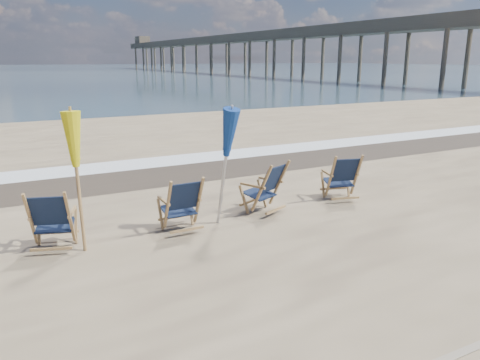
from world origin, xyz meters
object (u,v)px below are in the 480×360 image
Objects in this scene: umbrella_blue at (224,136)px; fishing_pier at (242,49)px; beach_chair_2 at (279,185)px; beach_chair_3 at (357,177)px; umbrella_yellow at (75,147)px; beach_chair_1 at (199,203)px; beach_chair_0 at (70,220)px.

fishing_pier reaches higher than umbrella_blue.
beach_chair_2 is 0.49× the size of umbrella_blue.
beach_chair_2 is 1.02× the size of beach_chair_3.
beach_chair_3 is (1.83, -0.21, -0.01)m from beach_chair_2.
beach_chair_3 is at bearing 0.65° from umbrella_yellow.
beach_chair_2 is at bearing 9.38° from beach_chair_3.
fishing_pier is at bearing -100.26° from beach_chair_3.
beach_chair_1 is 81.49m from fishing_pier.
umbrella_blue reaches higher than beach_chair_2.
beach_chair_0 is 82.46m from fishing_pier.
umbrella_yellow is at bearing 178.19° from umbrella_blue.
beach_chair_1 is 2.31m from umbrella_yellow.
umbrella_yellow reaches higher than beach_chair_2.
beach_chair_0 is 5.87m from beach_chair_3.
fishing_pier is at bearing 60.36° from umbrella_yellow.
beach_chair_1 is at bearing 177.28° from umbrella_blue.
beach_chair_3 is 79.68m from fishing_pier.
beach_chair_2 is at bearing 14.00° from umbrella_blue.
umbrella_blue is (2.48, -0.08, 0.01)m from umbrella_yellow.
umbrella_yellow is (-5.71, -0.06, 1.15)m from beach_chair_3.
beach_chair_1 is 0.98× the size of beach_chair_3.
beach_chair_0 is 0.98× the size of beach_chair_2.
fishing_pier is at bearing 61.91° from umbrella_blue.
umbrella_yellow is 2.48m from umbrella_blue.
beach_chair_1 is 3.71m from beach_chair_3.
fishing_pier reaches higher than beach_chair_0.
beach_chair_0 is 0.01× the size of fishing_pier.
beach_chair_1 is 0.47× the size of umbrella_yellow.
beach_chair_1 is at bearing -13.67° from beach_chair_2.
umbrella_blue is at bearing 18.37° from beach_chair_3.
fishing_pier reaches higher than umbrella_yellow.
beach_chair_1 is 0.96× the size of beach_chair_2.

